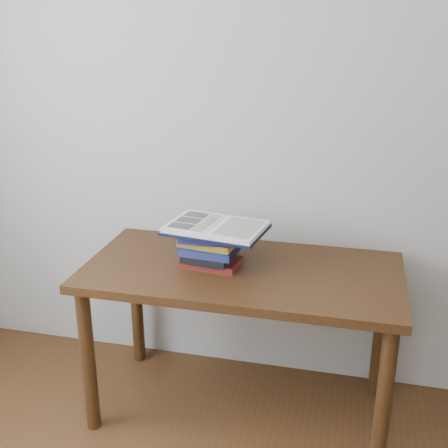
# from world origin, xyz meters

# --- Properties ---
(room_shell) EXTENTS (3.54, 3.54, 2.62)m
(room_shell) POSITION_xyz_m (-0.08, 0.01, 1.63)
(room_shell) COLOR #B0AEA6
(room_shell) RESTS_ON ground
(desk) EXTENTS (1.32, 0.66, 0.71)m
(desk) POSITION_xyz_m (-0.03, 1.38, 0.61)
(desk) COLOR #3F280F
(desk) RESTS_ON ground
(book_stack) EXTENTS (0.26, 0.21, 0.15)m
(book_stack) POSITION_xyz_m (-0.17, 1.37, 0.78)
(book_stack) COLOR maroon
(book_stack) RESTS_ON desk
(open_book) EXTENTS (0.43, 0.33, 0.03)m
(open_book) POSITION_xyz_m (-0.14, 1.39, 0.88)
(open_book) COLOR black
(open_book) RESTS_ON book_stack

